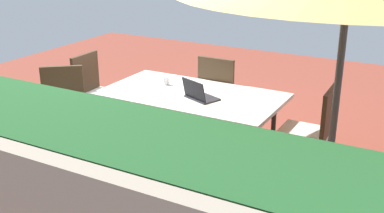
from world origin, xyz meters
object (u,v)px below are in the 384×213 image
object	(u,v)px
chair_northeast	(63,109)
dining_table	(192,98)
laptop	(199,95)
cup	(166,81)
chair_south	(221,91)
chair_west	(311,130)
chair_east	(97,91)

from	to	relation	value
chair_northeast	dining_table	bearing A→B (deg)	-9.13
laptop	dining_table	bearing A→B (deg)	-17.60
chair_northeast	laptop	size ratio (longest dim) A/B	2.52
cup	laptop	bearing A→B (deg)	154.84
laptop	cup	world-z (taller)	laptop
chair_south	chair_northeast	size ratio (longest dim) A/B	1.00
chair_northeast	chair_west	bearing A→B (deg)	-22.64
chair_west	dining_table	bearing A→B (deg)	-90.05
dining_table	chair_east	size ratio (longest dim) A/B	1.90
cup	chair_east	bearing A→B (deg)	10.72
cup	chair_south	bearing A→B (deg)	-126.16
chair_west	chair_east	size ratio (longest dim) A/B	1.00
laptop	cup	bearing A→B (deg)	-2.89
chair_northeast	chair_east	bearing A→B (deg)	58.44
chair_northeast	laptop	xyz separation A→B (m)	(-1.33, -0.54, 0.22)
dining_table	chair_south	xyz separation A→B (m)	(-0.01, -0.68, -0.12)
chair_south	chair_east	world-z (taller)	same
chair_east	chair_south	bearing A→B (deg)	-61.50
chair_northeast	laptop	world-z (taller)	chair_northeast
chair_west	cup	bearing A→B (deg)	-94.91
dining_table	laptop	size ratio (longest dim) A/B	4.77
dining_table	laptop	distance (m)	0.22
chair_south	cup	size ratio (longest dim) A/B	12.06
chair_east	cup	size ratio (longest dim) A/B	12.06
laptop	chair_south	bearing A→B (deg)	-57.63
chair_east	cup	bearing A→B (deg)	-80.36
chair_west	chair_east	world-z (taller)	same
cup	chair_west	bearing A→B (deg)	176.58
chair_northeast	cup	xyz separation A→B (m)	(-0.78, -0.79, 0.21)
dining_table	cup	bearing A→B (deg)	-18.19
chair_east	chair_northeast	bearing A→B (deg)	-173.98
chair_south	chair_east	size ratio (longest dim) A/B	1.00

